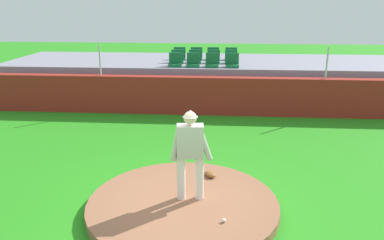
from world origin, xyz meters
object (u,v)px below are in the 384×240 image
pitcher (190,149)px  stadium_chair_0 (175,62)px  stadium_chair_6 (214,59)px  stadium_chair_9 (196,56)px  stadium_chair_1 (193,62)px  baseball (224,220)px  stadium_chair_4 (177,59)px  stadium_chair_2 (212,63)px  stadium_chair_11 (231,56)px  stadium_chair_3 (232,63)px  stadium_chair_5 (195,59)px  stadium_chair_10 (213,56)px  stadium_chair_8 (180,56)px  stadium_chair_7 (231,59)px  fielding_glove (210,174)px

pitcher → stadium_chair_0: (-1.18, 7.59, 0.43)m
stadium_chair_6 → stadium_chair_9: (-0.74, 0.88, 0.00)m
stadium_chair_0 → stadium_chair_1: size_ratio=1.00×
baseball → pitcher: bearing=128.9°
stadium_chair_4 → stadium_chair_6: (1.44, 0.00, 0.00)m
stadium_chair_1 → stadium_chair_2: 0.70m
stadium_chair_2 → stadium_chair_11: same height
stadium_chair_1 → stadium_chair_6: 1.18m
stadium_chair_2 → stadium_chair_3: 0.75m
stadium_chair_2 → stadium_chair_4: bearing=-33.0°
stadium_chair_6 → stadium_chair_5: bearing=-1.4°
baseball → stadium_chair_10: stadium_chair_10 is taller
stadium_chair_8 → stadium_chair_6: bearing=149.2°
stadium_chair_7 → stadium_chair_10: same height
pitcher → stadium_chair_0: stadium_chair_0 is taller
stadium_chair_8 → stadium_chair_3: bearing=140.9°
stadium_chair_0 → stadium_chair_4: bearing=-88.6°
stadium_chair_3 → stadium_chair_9: 2.28m
stadium_chair_5 → stadium_chair_7: size_ratio=1.00×
fielding_glove → stadium_chair_0: (-1.52, 6.63, 1.40)m
stadium_chair_1 → stadium_chair_5: size_ratio=1.00×
stadium_chair_5 → stadium_chair_8: (-0.71, 0.84, 0.00)m
stadium_chair_2 → stadium_chair_1: bearing=0.4°
fielding_glove → stadium_chair_5: (-0.85, 7.54, 1.40)m
stadium_chair_5 → stadium_chair_10: bearing=-128.1°
stadium_chair_10 → stadium_chair_2: bearing=90.2°
stadium_chair_5 → stadium_chair_11: same height
fielding_glove → stadium_chair_2: (-0.15, 6.61, 1.40)m
stadium_chair_8 → stadium_chair_9: size_ratio=1.00×
stadium_chair_5 → stadium_chair_9: same height
stadium_chair_1 → stadium_chair_8: same height
stadium_chair_9 → baseball: bearing=96.4°
stadium_chair_7 → stadium_chair_1: bearing=32.6°
stadium_chair_0 → stadium_chair_7: size_ratio=1.00×
stadium_chair_0 → stadium_chair_9: 1.90m
stadium_chair_0 → stadium_chair_4: (-0.02, 0.89, 0.00)m
stadium_chair_4 → stadium_chair_10: 1.66m
baseball → stadium_chair_7: (0.28, 9.28, 1.42)m
stadium_chair_2 → stadium_chair_10: same height
pitcher → stadium_chair_4: size_ratio=3.54×
baseball → stadium_chair_6: bearing=92.5°
stadium_chair_1 → stadium_chair_3: 1.45m
stadium_chair_8 → stadium_chair_10: 1.40m
stadium_chair_7 → fielding_glove: bearing=85.6°
stadium_chair_9 → stadium_chair_0: bearing=69.0°
baseball → stadium_chair_10: bearing=92.5°
stadium_chair_10 → stadium_chair_8: bearing=1.7°
stadium_chair_5 → stadium_chair_3: bearing=147.9°
fielding_glove → stadium_chair_10: 8.54m
baseball → stadium_chair_0: stadium_chair_0 is taller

